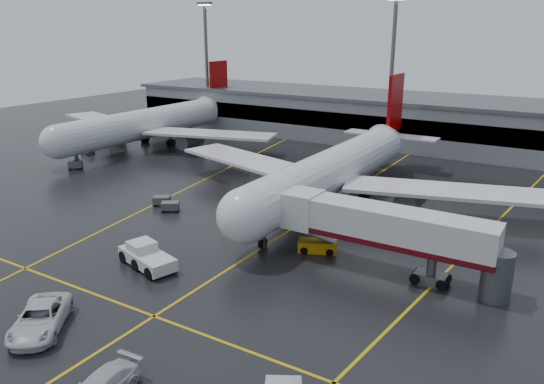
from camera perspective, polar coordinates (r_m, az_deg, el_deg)
The scene contains 19 objects.
ground at distance 56.91m, azimuth 2.78°, elevation -3.65°, with size 220.00×220.00×0.00m, color black.
apron_line_centre at distance 56.91m, azimuth 2.78°, elevation -3.64°, with size 0.25×90.00×0.02m, color gold.
apron_line_stop at distance 40.86m, azimuth -12.70°, elevation -13.05°, with size 60.00×0.25×0.02m, color gold.
apron_line_left at distance 75.42m, azimuth -6.91°, elevation 1.57°, with size 0.25×70.00×0.02m, color gold.
apron_line_right at distance 60.68m, azimuth 22.65°, elevation -3.66°, with size 0.25×70.00×0.02m, color gold.
terminal at distance 99.26m, azimuth 16.41°, elevation 7.37°, with size 122.00×19.00×8.60m.
light_mast_left at distance 113.36m, azimuth -7.14°, elevation 14.28°, with size 3.00×1.20×25.45m.
light_mast_mid at distance 93.91m, azimuth 12.93°, elevation 13.36°, with size 3.00×1.20×25.45m.
main_airliner at distance 63.91m, azimuth 7.04°, elevation 2.58°, with size 48.80×45.60×14.10m.
second_airliner at distance 97.35m, azimuth -13.00°, elevation 7.38°, with size 48.80×45.60×14.10m.
jet_bridge at distance 45.92m, azimuth 12.27°, elevation -4.07°, with size 19.90×3.40×6.05m.
pushback_tractor at distance 48.50m, azimuth -13.51°, elevation -6.87°, with size 6.68×4.17×2.23m.
belt_loader at distance 50.40m, azimuth 4.97°, elevation -5.87°, with size 3.93×2.76×2.29m.
service_van_a at distance 41.23m, azimuth -23.91°, elevation -12.46°, with size 3.09×6.70×1.86m, color silver.
baggage_cart_a at distance 62.15m, azimuth -11.01°, elevation -1.50°, with size 2.38×2.20×1.12m.
baggage_cart_b at distance 64.45m, azimuth -11.91°, elevation -0.87°, with size 2.38×2.15×1.12m.
baggage_cart_c at distance 66.49m, azimuth -2.73°, elevation 0.06°, with size 2.05×1.38×1.12m.
baggage_cart_d at distance 94.20m, azimuth -19.43°, elevation 4.28°, with size 2.01×1.32×1.12m.
baggage_cart_e at distance 84.91m, azimuth -20.60°, elevation 2.80°, with size 2.35×2.31×1.12m.
Camera 1 is at (25.38, -46.66, 20.44)m, focal length 34.61 mm.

